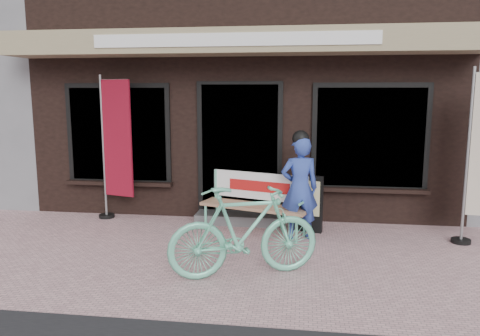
# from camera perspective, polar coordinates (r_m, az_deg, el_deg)

# --- Properties ---
(ground) EXTENTS (70.00, 70.00, 0.00)m
(ground) POSITION_cam_1_polar(r_m,az_deg,el_deg) (5.77, -2.78, -11.44)
(ground) COLOR #C9999D
(ground) RESTS_ON ground
(storefront) EXTENTS (7.00, 6.77, 6.00)m
(storefront) POSITION_cam_1_polar(r_m,az_deg,el_deg) (10.36, 2.28, 14.58)
(storefront) COLOR black
(storefront) RESTS_ON ground
(bench) EXTENTS (1.64, 0.87, 0.86)m
(bench) POSITION_cam_1_polar(r_m,az_deg,el_deg) (6.84, 2.01, -3.68)
(bench) COLOR #68CBA5
(bench) RESTS_ON ground
(person) EXTENTS (0.59, 0.45, 1.52)m
(person) POSITION_cam_1_polar(r_m,az_deg,el_deg) (6.53, 7.28, -2.20)
(person) COLOR #2D439C
(person) RESTS_ON ground
(bicycle) EXTENTS (1.77, 1.07, 1.03)m
(bicycle) POSITION_cam_1_polar(r_m,az_deg,el_deg) (5.22, 0.51, -7.76)
(bicycle) COLOR #68CBA5
(bicycle) RESTS_ON ground
(nobori_red) EXTENTS (0.68, 0.32, 2.30)m
(nobori_red) POSITION_cam_1_polar(r_m,az_deg,el_deg) (7.65, -14.97, 2.58)
(nobori_red) COLOR gray
(nobori_red) RESTS_ON ground
(menu_stand) EXTENTS (0.42, 0.20, 0.84)m
(menu_stand) POSITION_cam_1_polar(r_m,az_deg,el_deg) (6.92, 8.33, -4.25)
(menu_stand) COLOR black
(menu_stand) RESTS_ON ground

